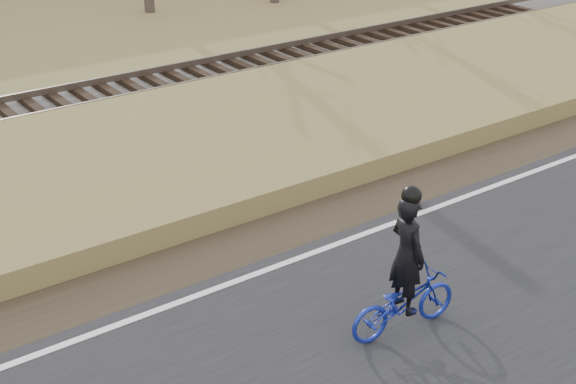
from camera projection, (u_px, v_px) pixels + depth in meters
ground at (200, 307)px, 11.47m from camera, size 120.00×120.00×0.00m
edge_line at (193, 297)px, 11.59m from camera, size 120.00×0.12×0.01m
shoulder at (161, 271)px, 12.34m from camera, size 120.00×1.60×0.04m
embankment at (82, 191)px, 14.45m from camera, size 120.00×5.00×0.44m
ballast at (12, 129)px, 17.23m from camera, size 120.00×3.00×0.45m
railroad at (10, 115)px, 17.09m from camera, size 120.00×2.40×0.29m
cyclist at (405, 286)px, 10.59m from camera, size 1.71×0.73×2.15m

